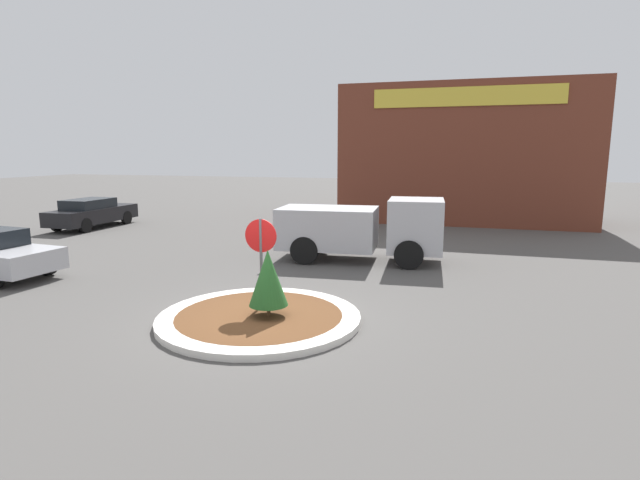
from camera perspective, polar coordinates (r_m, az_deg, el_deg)
The scene contains 7 objects.
ground_plane at distance 11.32m, azimuth -6.93°, elevation -9.16°, with size 120.00×120.00×0.00m, color #514F4C.
traffic_island at distance 11.30m, azimuth -6.94°, elevation -8.81°, with size 4.51×4.51×0.15m.
stop_sign at distance 11.53m, azimuth -6.76°, elevation -0.83°, with size 0.77×0.07×2.22m.
island_shrub at distance 10.93m, azimuth -5.95°, elevation -4.30°, with size 0.86×0.86×1.48m.
utility_truck at distance 17.11m, azimuth 4.74°, elevation 1.41°, with size 5.68×2.48×2.17m.
storefront_building at distance 28.65m, azimuth 16.14°, elevation 9.37°, with size 12.70×6.07×7.14m.
parked_sedan_black at distance 27.13m, azimuth -24.62°, elevation 2.85°, with size 1.87×4.82×1.45m.
Camera 1 is at (4.31, -9.79, 3.71)m, focal length 28.00 mm.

